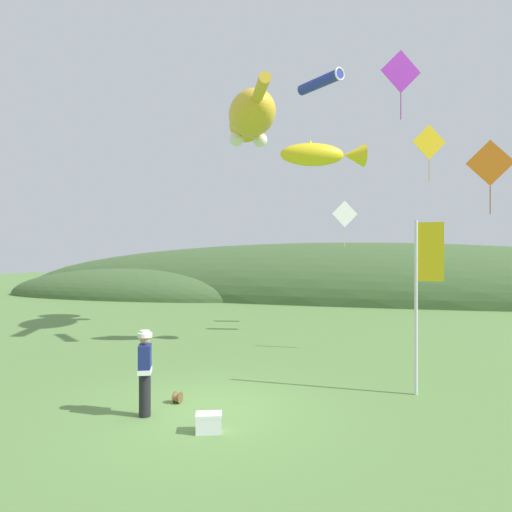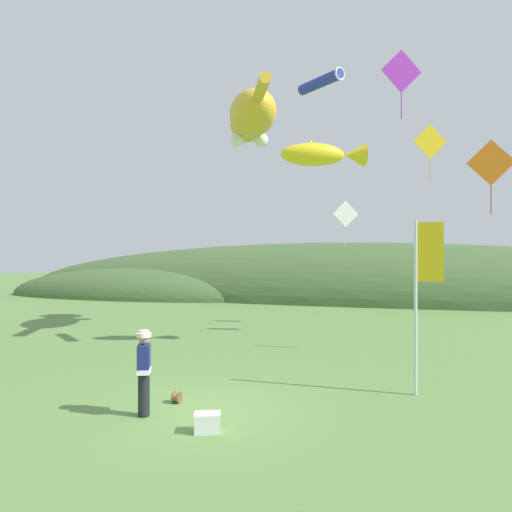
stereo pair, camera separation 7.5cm
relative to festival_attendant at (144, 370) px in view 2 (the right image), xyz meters
The scene contains 13 objects.
ground_plane 1.55m from the festival_attendant, 34.18° to the left, with size 120.00×120.00×0.00m, color #5B8442.
distant_hill_ridge 27.69m from the festival_attendant, 90.72° to the left, with size 59.16×15.72×8.57m.
festival_attendant is the anchor object (origin of this frame).
kite_spool 1.29m from the festival_attendant, 74.22° to the left, with size 0.16×0.26×0.26m.
picnic_cooler 1.82m from the festival_attendant, 14.62° to the right, with size 0.57×0.48×0.36m.
festival_banner_pole 6.66m from the festival_attendant, 29.21° to the left, with size 0.66×0.08×4.16m.
kite_giant_cat 13.53m from the festival_attendant, 95.36° to the left, with size 3.48×6.49×2.10m.
kite_fish_windsock 10.00m from the festival_attendant, 71.74° to the left, with size 3.09×1.84×0.92m.
kite_tube_streamer 11.07m from the festival_attendant, 69.61° to the left, with size 1.72×1.44×0.44m.
kite_diamond_white 14.04m from the festival_attendant, 77.85° to the left, with size 1.12×0.57×2.14m.
kite_diamond_gold 14.22m from the festival_attendant, 59.65° to the left, with size 1.27×0.57×2.28m.
kite_diamond_orange 12.22m from the festival_attendant, 44.14° to the left, with size 1.46×0.14×2.37m.
kite_diamond_violet 12.75m from the festival_attendant, 56.57° to the left, with size 1.32×0.66×2.36m.
Camera 2 is at (3.94, -9.02, 3.35)m, focal length 32.00 mm.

